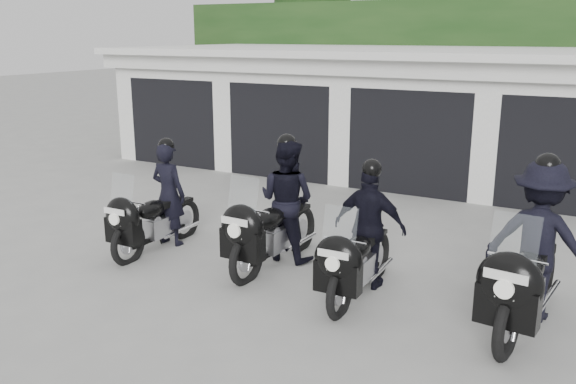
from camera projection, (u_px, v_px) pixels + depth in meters
The scene contains 7 objects.
ground at pixel (280, 284), 8.33m from camera, with size 80.00×80.00×0.00m, color #9C9B96.
garage_block at pixel (442, 114), 14.81m from camera, with size 16.40×6.80×2.96m.
background_vegetation at pixel (499, 52), 18.42m from camera, with size 20.00×3.90×5.80m.
police_bike_a at pixel (157, 206), 9.52m from camera, with size 0.61×2.06×1.79m.
police_bike_b at pixel (280, 209), 8.92m from camera, with size 0.92×2.27×1.97m.
police_bike_c at pixel (365, 236), 7.91m from camera, with size 1.00×2.09×1.81m.
police_bike_d at pixel (535, 252), 7.02m from camera, with size 1.31×2.38×2.07m.
Camera 1 is at (3.80, -6.74, 3.33)m, focal length 38.00 mm.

